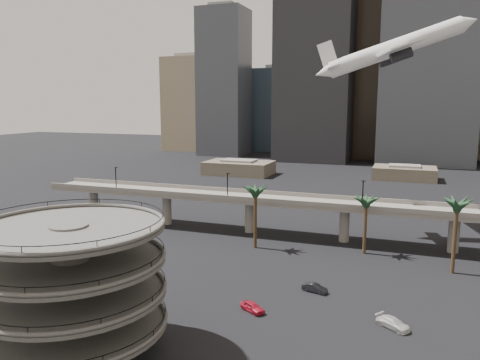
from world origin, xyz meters
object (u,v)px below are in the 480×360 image
(parking_ramp, at_px, (72,278))
(car_b, at_px, (315,288))
(overpass, at_px, (296,205))
(car_c, at_px, (393,323))
(car_a, at_px, (253,307))
(airborne_jet, at_px, (394,49))

(parking_ramp, height_order, car_b, parking_ramp)
(overpass, height_order, car_c, overpass)
(car_b, bearing_deg, parking_ramp, 155.68)
(car_a, distance_m, car_b, 12.50)
(airborne_jet, xyz_separation_m, car_c, (3.87, -50.85, -41.51))
(parking_ramp, relative_size, car_b, 5.37)
(airborne_jet, relative_size, car_b, 8.67)
(car_b, height_order, car_c, car_c)
(overpass, height_order, car_b, overpass)
(parking_ramp, bearing_deg, car_a, 48.94)
(overpass, distance_m, car_c, 45.31)
(overpass, relative_size, car_b, 31.43)
(parking_ramp, bearing_deg, airborne_jet, 65.85)
(car_a, bearing_deg, parking_ramp, 168.70)
(parking_ramp, xyz_separation_m, car_c, (35.83, 20.42, -9.13))
(overpass, distance_m, car_b, 32.51)
(car_b, bearing_deg, car_a, 159.76)
(airborne_jet, relative_size, car_a, 8.65)
(parking_ramp, height_order, car_c, parking_ramp)
(airborne_jet, xyz_separation_m, car_a, (-15.68, -52.59, -41.51))
(parking_ramp, bearing_deg, overpass, 77.57)
(airborne_jet, height_order, car_a, airborne_jet)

